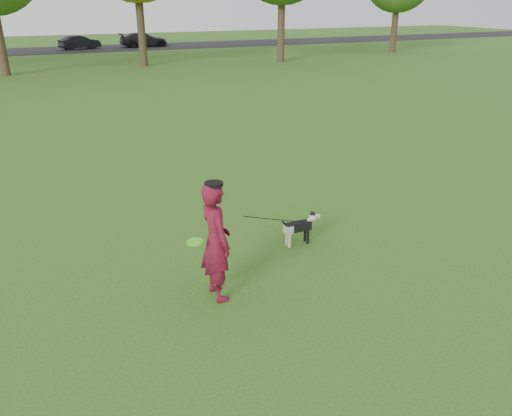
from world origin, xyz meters
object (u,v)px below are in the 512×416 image
man (216,242)px  car_mid (80,42)px  dog (301,225)px  car_right (143,40)px

man → car_mid: bearing=-7.5°
car_mid → dog: bearing=160.3°
dog → car_mid: (0.69, 39.61, 0.22)m
dog → car_mid: size_ratio=0.23×
car_mid → car_right: 5.42m
man → car_mid: 40.66m
car_right → man: bearing=167.3°
man → car_mid: (2.58, 40.57, -0.29)m
man → car_right: 41.36m
dog → car_right: size_ratio=0.18×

